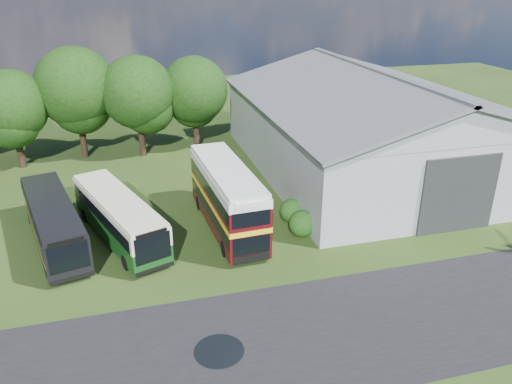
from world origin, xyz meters
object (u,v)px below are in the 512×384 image
object	(u,v)px
bus_dark_single	(54,222)
storage_shed	(370,118)
bus_green_single	(119,217)
bus_maroon_double	(227,198)

from	to	relation	value
bus_dark_single	storage_shed	bearing A→B (deg)	2.85
storage_shed	bus_green_single	world-z (taller)	storage_shed
storage_shed	bus_dark_single	bearing A→B (deg)	-163.40
bus_maroon_double	bus_dark_single	bearing A→B (deg)	172.48
storage_shed	bus_dark_single	size ratio (longest dim) A/B	2.39
storage_shed	bus_maroon_double	distance (m)	15.94
storage_shed	bus_maroon_double	bearing A→B (deg)	-149.94
bus_green_single	bus_dark_single	size ratio (longest dim) A/B	1.00
storage_shed	bus_dark_single	world-z (taller)	storage_shed
bus_green_single	bus_maroon_double	world-z (taller)	bus_maroon_double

